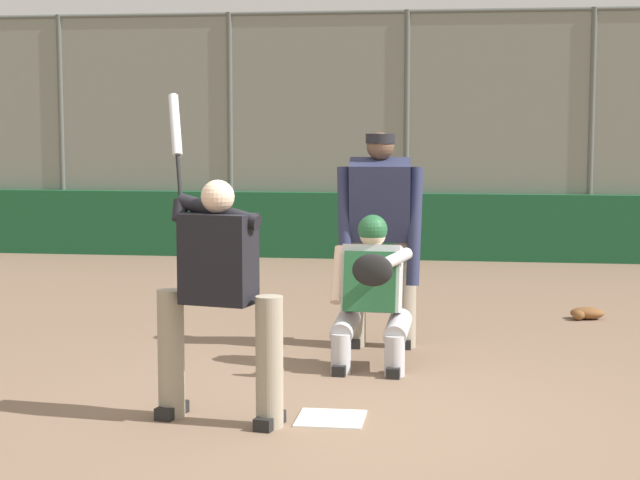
% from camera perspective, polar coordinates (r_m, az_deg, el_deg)
% --- Properties ---
extents(ground_plane, '(160.00, 160.00, 0.00)m').
position_cam_1_polar(ground_plane, '(6.96, 0.58, -9.55)').
color(ground_plane, '#7A604C').
extents(home_plate_marker, '(0.43, 0.43, 0.01)m').
position_cam_1_polar(home_plate_marker, '(6.96, 0.58, -9.50)').
color(home_plate_marker, white).
rests_on(home_plate_marker, ground_plane).
extents(backstop_fence, '(15.10, 0.08, 3.44)m').
position_cam_1_polar(backstop_fence, '(14.94, 4.64, 5.90)').
color(backstop_fence, '#515651').
rests_on(backstop_fence, ground_plane).
extents(padding_wall, '(14.72, 0.18, 0.92)m').
position_cam_1_polar(padding_wall, '(14.91, 4.57, 0.73)').
color(padding_wall, '#19512D').
rests_on(padding_wall, ground_plane).
extents(bleachers_beyond, '(10.51, 1.95, 1.16)m').
position_cam_1_polar(bleachers_beyond, '(17.17, 4.34, 1.20)').
color(bleachers_beyond, slate).
rests_on(bleachers_beyond, ground_plane).
extents(batter_at_plate, '(0.88, 0.77, 2.09)m').
position_cam_1_polar(batter_at_plate, '(6.78, -5.48, -2.73)').
color(batter_at_plate, gray).
rests_on(batter_at_plate, ground_plane).
extents(catcher_behind_plate, '(0.63, 0.75, 1.20)m').
position_cam_1_polar(catcher_behind_plate, '(8.21, 2.74, -2.70)').
color(catcher_behind_plate, '#B7B7BC').
rests_on(catcher_behind_plate, ground_plane).
extents(umpire_home, '(0.74, 0.47, 1.82)m').
position_cam_1_polar(umpire_home, '(8.97, 3.21, 0.41)').
color(umpire_home, gray).
rests_on(umpire_home, ground_plane).
extents(spare_bat_by_padding, '(0.11, 0.89, 0.07)m').
position_cam_1_polar(spare_bat_by_padding, '(12.41, -5.86, -2.40)').
color(spare_bat_by_padding, black).
rests_on(spare_bat_by_padding, ground_plane).
extents(fielding_glove_on_dirt, '(0.33, 0.25, 0.12)m').
position_cam_1_polar(fielding_glove_on_dirt, '(10.71, 14.02, -3.81)').
color(fielding_glove_on_dirt, brown).
rests_on(fielding_glove_on_dirt, ground_plane).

